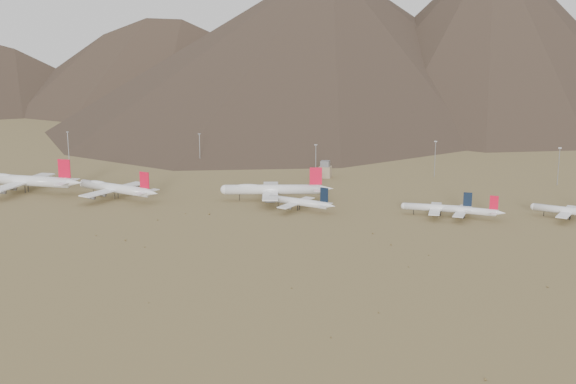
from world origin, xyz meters
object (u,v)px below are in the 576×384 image
(widebody_centre, at_px, (115,188))
(narrowbody_a, at_px, (299,202))
(narrowbody_b, at_px, (439,208))
(widebody_east, at_px, (273,189))
(control_tower, at_px, (325,170))
(widebody_west, at_px, (25,180))

(widebody_centre, relative_size, narrowbody_a, 1.41)
(widebody_centre, xyz_separation_m, narrowbody_b, (195.10, 6.62, -1.95))
(widebody_east, distance_m, narrowbody_a, 29.26)
(widebody_centre, distance_m, control_tower, 148.60)
(narrowbody_a, relative_size, control_tower, 3.69)
(widebody_centre, xyz_separation_m, narrowbody_a, (116.86, -0.32, -1.68))
(widebody_east, bearing_deg, control_tower, 63.18)
(widebody_centre, height_order, widebody_east, widebody_east)
(widebody_centre, height_order, narrowbody_b, widebody_centre)
(control_tower, bearing_deg, narrowbody_b, -47.62)
(widebody_east, xyz_separation_m, narrowbody_a, (21.48, -19.75, -2.16))
(widebody_west, bearing_deg, widebody_centre, -1.28)
(widebody_east, relative_size, narrowbody_a, 1.51)
(control_tower, bearing_deg, widebody_centre, -138.26)
(widebody_east, relative_size, narrowbody_b, 1.55)
(widebody_east, bearing_deg, widebody_centre, 175.71)
(widebody_east, relative_size, control_tower, 5.58)
(widebody_east, height_order, narrowbody_a, widebody_east)
(widebody_west, distance_m, narrowbody_a, 181.28)
(widebody_west, xyz_separation_m, widebody_centre, (64.39, -1.12, -1.28))
(widebody_centre, height_order, narrowbody_a, widebody_centre)
(narrowbody_a, xyz_separation_m, control_tower, (-5.99, 99.26, 0.43))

